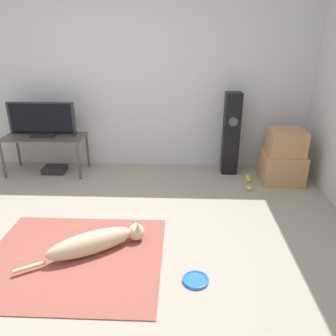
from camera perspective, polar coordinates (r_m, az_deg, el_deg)
name	(u,v)px	position (r m, az deg, el deg)	size (l,w,h in m)	color
ground_plane	(98,245)	(3.25, -12.12, -12.93)	(12.00, 12.00, 0.00)	#9E9384
wall_back	(126,78)	(4.76, -7.25, 15.26)	(8.00, 0.06, 2.55)	silver
area_rug	(74,258)	(3.13, -16.11, -14.84)	(1.57, 1.32, 0.01)	#934C42
dog	(97,242)	(3.09, -12.32, -12.42)	(1.02, 0.66, 0.21)	beige
frisbee	(196,280)	(2.80, 4.84, -18.85)	(0.22, 0.22, 0.03)	blue
cardboard_box_lower	(282,167)	(4.63, 19.18, 0.15)	(0.53, 0.49, 0.39)	tan
cardboard_box_upper	(286,142)	(4.50, 19.85, 4.28)	(0.45, 0.41, 0.32)	tan
floor_speaker	(231,134)	(4.62, 10.93, 5.85)	(0.22, 0.22, 1.14)	black
tv_stand	(45,140)	(4.87, -20.68, 4.52)	(1.10, 0.51, 0.54)	brown
tv	(42,120)	(4.80, -21.14, 7.83)	(0.91, 0.20, 0.47)	#232326
tennis_ball_by_boxes	(248,177)	(4.61, 13.76, -1.53)	(0.07, 0.07, 0.07)	#C6E033
tennis_ball_near_speaker	(249,180)	(4.53, 13.89, -1.97)	(0.07, 0.07, 0.07)	#C6E033
tennis_ball_loose_on_carpet	(249,188)	(4.29, 13.94, -3.42)	(0.07, 0.07, 0.07)	#C6E033
game_console	(55,169)	(4.97, -19.12, -0.24)	(0.31, 0.24, 0.09)	black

